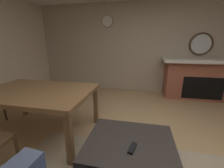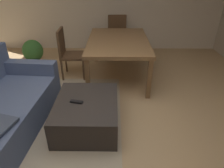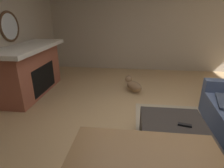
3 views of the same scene
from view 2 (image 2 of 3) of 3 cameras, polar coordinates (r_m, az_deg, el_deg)
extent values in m
plane|color=tan|center=(2.57, -3.94, -15.94)|extent=(8.29, 8.29, 0.00)
cube|color=tan|center=(2.92, -17.86, -10.82)|extent=(2.60, 2.00, 0.01)
cube|color=#4C5B7F|center=(3.41, -23.46, 4.44)|extent=(0.25, 0.98, 0.20)
cube|color=#2D2826|center=(2.68, -7.12, -8.31)|extent=(0.95, 0.80, 0.39)
cube|color=black|center=(2.55, -10.12, -5.00)|extent=(0.08, 0.17, 0.02)
cube|color=brown|center=(3.73, 1.75, 12.08)|extent=(1.66, 1.09, 0.06)
cube|color=brown|center=(3.19, -6.94, 1.43)|extent=(0.07, 0.07, 0.68)
cube|color=brown|center=(4.60, -4.65, 10.58)|extent=(0.07, 0.07, 0.68)
cube|color=brown|center=(3.21, 10.59, 1.32)|extent=(0.07, 0.07, 0.68)
cube|color=brown|center=(4.61, 7.71, 10.48)|extent=(0.07, 0.07, 0.68)
cube|color=#513823|center=(4.89, 1.51, 12.97)|extent=(0.45, 0.45, 0.04)
cube|color=#513823|center=(5.02, 1.48, 16.47)|extent=(0.05, 0.44, 0.48)
cylinder|color=#513823|center=(4.78, 3.97, 9.67)|extent=(0.04, 0.04, 0.41)
cylinder|color=#513823|center=(4.77, -0.89, 9.68)|extent=(0.04, 0.04, 0.41)
cylinder|color=#513823|center=(5.16, 3.67, 11.19)|extent=(0.04, 0.04, 0.41)
cylinder|color=#513823|center=(5.15, -0.86, 11.21)|extent=(0.04, 0.04, 0.41)
cube|color=#513823|center=(3.90, -10.98, 7.99)|extent=(0.46, 0.46, 0.04)
cube|color=#513823|center=(3.85, -14.34, 11.46)|extent=(0.44, 0.06, 0.48)
cylinder|color=#513823|center=(4.14, -7.55, 6.21)|extent=(0.04, 0.04, 0.41)
cylinder|color=#513823|center=(3.78, -8.09, 3.80)|extent=(0.04, 0.04, 0.41)
cylinder|color=#513823|center=(4.20, -13.00, 6.05)|extent=(0.04, 0.04, 0.41)
cylinder|color=#513823|center=(3.85, -14.02, 3.66)|extent=(0.04, 0.04, 0.41)
cylinder|color=#474C51|center=(4.80, -21.14, 6.08)|extent=(0.23, 0.23, 0.15)
ellipsoid|color=#387233|center=(4.71, -21.69, 8.81)|extent=(0.43, 0.43, 0.47)
camera|label=1|loc=(2.66, -39.89, 13.73)|focal=22.70mm
camera|label=3|loc=(4.07, 3.65, 27.40)|focal=29.75mm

